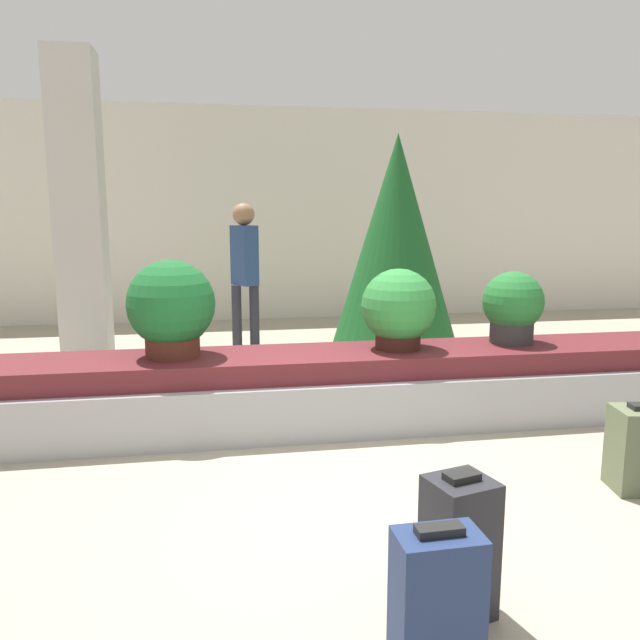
# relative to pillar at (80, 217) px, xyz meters

# --- Properties ---
(ground_plane) EXTENTS (18.00, 18.00, 0.00)m
(ground_plane) POSITION_rel_pillar_xyz_m (2.10, -3.45, -1.60)
(ground_plane) COLOR #9E937F
(back_wall) EXTENTS (18.00, 0.06, 3.20)m
(back_wall) POSITION_rel_pillar_xyz_m (2.10, 2.98, 0.00)
(back_wall) COLOR beige
(back_wall) RESTS_ON ground_plane
(carousel) EXTENTS (8.37, 0.87, 0.58)m
(carousel) POSITION_rel_pillar_xyz_m (2.10, -2.02, -1.32)
(carousel) COLOR #9E9EA3
(carousel) RESTS_ON ground_plane
(pillar) EXTENTS (0.46, 0.46, 3.20)m
(pillar) POSITION_rel_pillar_xyz_m (0.00, 0.00, 0.00)
(pillar) COLOR beige
(pillar) RESTS_ON ground_plane
(suitcase_3) EXTENTS (0.30, 0.19, 0.62)m
(suitcase_3) POSITION_rel_pillar_xyz_m (2.02, -4.83, -1.30)
(suitcase_3) COLOR navy
(suitcase_3) RESTS_ON ground_plane
(suitcase_5) EXTENTS (0.30, 0.29, 0.62)m
(suitcase_5) POSITION_rel_pillar_xyz_m (2.26, -4.43, -1.30)
(suitcase_5) COLOR #232328
(suitcase_5) RESTS_ON ground_plane
(potted_plant_0) EXTENTS (0.58, 0.58, 0.63)m
(potted_plant_0) POSITION_rel_pillar_xyz_m (2.72, -2.01, -0.70)
(potted_plant_0) COLOR #381914
(potted_plant_0) RESTS_ON carousel
(potted_plant_1) EXTENTS (0.50, 0.50, 0.59)m
(potted_plant_1) POSITION_rel_pillar_xyz_m (3.71, -1.94, -0.72)
(potted_plant_1) COLOR #2D2D2D
(potted_plant_1) RESTS_ON carousel
(potted_plant_2) EXTENTS (0.65, 0.65, 0.72)m
(potted_plant_2) POSITION_rel_pillar_xyz_m (0.99, -1.98, -0.65)
(potted_plant_2) COLOR #4C2319
(potted_plant_2) RESTS_ON carousel
(traveler_0) EXTENTS (0.31, 0.37, 1.74)m
(traveler_0) POSITION_rel_pillar_xyz_m (1.65, 0.37, -0.55)
(traveler_0) COLOR #282833
(traveler_0) RESTS_ON ground_plane
(decorated_tree) EXTENTS (1.39, 1.39, 2.47)m
(decorated_tree) POSITION_rel_pillar_xyz_m (3.27, -0.07, -0.27)
(decorated_tree) COLOR #4C331E
(decorated_tree) RESTS_ON ground_plane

